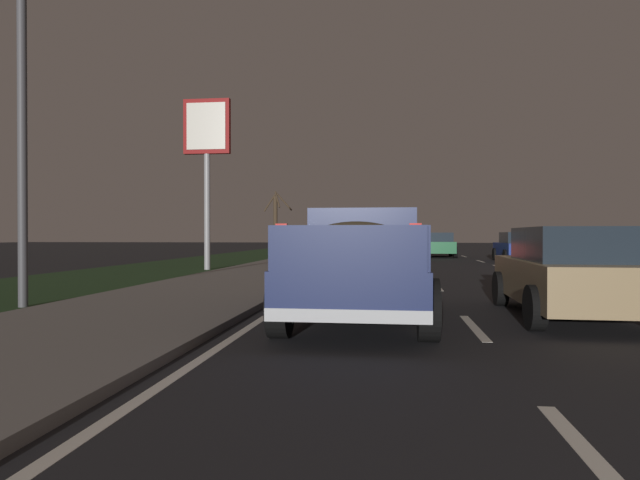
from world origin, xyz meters
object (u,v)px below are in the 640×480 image
gas_price_sign (207,142)px  sedan_red (384,246)px  pickup_truck (361,261)px  sedan_blue (518,247)px  sedan_green (439,245)px  street_light_near (37,85)px  bare_tree_far (276,223)px  sedan_tan (571,272)px

gas_price_sign → sedan_red: bearing=-36.1°
pickup_truck → sedan_blue: 22.07m
sedan_green → street_light_near: bearing=159.2°
sedan_blue → street_light_near: size_ratio=0.63×
sedan_blue → bare_tree_far: 16.18m
street_light_near → bare_tree_far: 27.50m
sedan_red → sedan_blue: bearing=-99.4°
gas_price_sign → bare_tree_far: bearing=1.5°
pickup_truck → sedan_tan: bearing=-80.7°
gas_price_sign → street_light_near: size_ratio=0.97×
pickup_truck → gas_price_sign: gas_price_sign is taller
sedan_blue → sedan_red: (1.16, 6.98, 0.00)m
sedan_blue → gas_price_sign: (-8.42, 13.96, 4.38)m
pickup_truck → sedan_red: pickup_truck is taller
sedan_tan → street_light_near: size_ratio=0.63×
sedan_tan → street_light_near: 10.45m
gas_price_sign → street_light_near: bearing=-177.4°
sedan_green → bare_tree_far: 10.98m
sedan_red → gas_price_sign: gas_price_sign is taller
sedan_blue → sedan_green: size_ratio=1.00×
sedan_tan → gas_price_sign: size_ratio=0.65×
pickup_truck → sedan_tan: (0.58, -3.53, -0.20)m
sedan_blue → street_light_near: bearing=146.3°
sedan_blue → bare_tree_far: (7.26, 14.39, 1.43)m
sedan_blue → sedan_red: same height
sedan_tan → bare_tree_far: bare_tree_far is taller
bare_tree_far → sedan_tan: bearing=-158.6°
street_light_near → bare_tree_far: (27.41, 0.96, -2.10)m
sedan_blue → bare_tree_far: bearing=63.2°
gas_price_sign → street_light_near: (-11.73, -0.54, -0.85)m
bare_tree_far → gas_price_sign: bearing=-178.5°
bare_tree_far → pickup_truck: bearing=-165.5°
pickup_truck → sedan_green: bearing=-7.5°
sedan_blue → sedan_red: bearing=80.6°
pickup_truck → street_light_near: street_light_near is taller
pickup_truck → sedan_green: size_ratio=1.23×
sedan_blue → sedan_green: bearing=31.9°
pickup_truck → street_light_near: size_ratio=0.77×
gas_price_sign → bare_tree_far: 15.96m
sedan_tan → street_light_near: (0.16, 9.84, 3.53)m
sedan_red → street_light_near: street_light_near is taller
pickup_truck → bare_tree_far: bearing=14.5°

